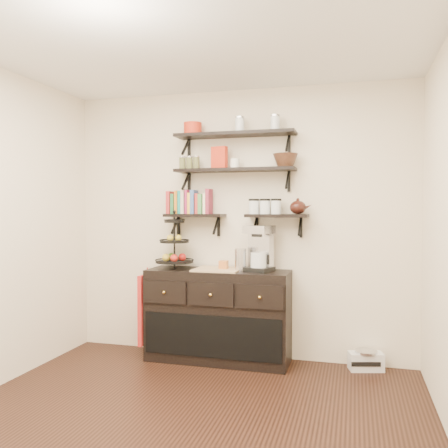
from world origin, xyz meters
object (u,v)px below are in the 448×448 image
Objects in this scene: coffee_maker at (260,249)px; sideboard at (218,315)px; radio at (366,361)px; fruit_stand at (175,249)px.

sideboard is at bearing -156.50° from coffee_maker.
radio is (0.99, 0.07, -1.02)m from coffee_maker.
sideboard is 4.15× the size of radio.
radio is (1.86, 0.10, -1.00)m from fruit_stand.
sideboard is 0.79m from fruit_stand.
coffee_maker reaches higher than radio.
radio is (1.40, 0.10, -0.36)m from sideboard.
fruit_stand reaches higher than coffee_maker.
coffee_maker is 1.43m from radio.
coffee_maker is (0.41, 0.03, 0.66)m from sideboard.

